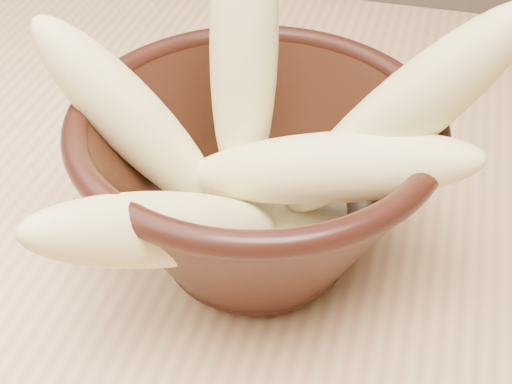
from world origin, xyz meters
TOP-DOWN VIEW (x-y plane):
  - table at (0.00, 0.00)m, footprint 1.20×0.80m
  - bowl at (0.15, -0.02)m, footprint 0.22×0.22m
  - milk_puddle at (0.15, -0.02)m, footprint 0.12×0.12m
  - banana_upright at (0.14, 0.01)m, footprint 0.05×0.09m
  - banana_left at (0.08, -0.03)m, footprint 0.13×0.05m
  - banana_right at (0.23, -0.02)m, footprint 0.15×0.05m
  - banana_across at (0.19, -0.03)m, footprint 0.19×0.06m
  - banana_front at (0.12, -0.10)m, footprint 0.13×0.16m

SIDE VIEW (x-z plane):
  - table at x=0.00m, z-range 0.30..1.05m
  - milk_puddle at x=0.15m, z-range 0.78..0.80m
  - bowl at x=0.15m, z-range 0.76..0.88m
  - banana_front at x=0.12m, z-range 0.78..0.90m
  - banana_across at x=0.19m, z-range 0.80..0.90m
  - banana_left at x=0.08m, z-range 0.78..0.93m
  - banana_right at x=0.23m, z-range 0.78..0.97m
  - banana_upright at x=0.14m, z-range 0.79..0.99m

